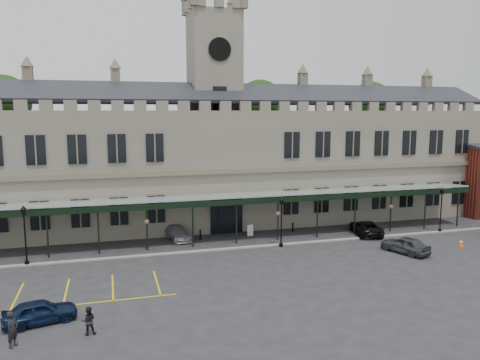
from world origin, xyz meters
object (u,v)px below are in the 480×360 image
object	(u,v)px
car_taxi	(177,233)
person_b	(88,321)
lamp_post_mid	(281,217)
car_van	(366,228)
lamp_post_right	(441,206)
car_right_a	(405,245)
lamp_post_left	(25,230)
car_left_a	(40,312)
clock_tower	(214,100)
traffic_cone	(461,243)
sign_board	(250,230)
person_a	(12,329)
station_building	(215,163)

from	to	relation	value
car_taxi	person_b	xyz separation A→B (m)	(-7.30, -17.77, 0.15)
lamp_post_mid	car_van	bearing A→B (deg)	10.52
lamp_post_right	car_right_a	size ratio (longest dim) A/B	1.08
lamp_post_left	person_b	distance (m)	14.43
lamp_post_right	person_b	bearing A→B (deg)	-157.96
car_van	car_left_a	bearing A→B (deg)	36.39
clock_tower	car_left_a	size ratio (longest dim) A/B	6.22
lamp_post_mid	car_taxi	bearing A→B (deg)	149.79
lamp_post_mid	car_right_a	distance (m)	10.72
traffic_cone	person_b	world-z (taller)	person_b
clock_tower	sign_board	size ratio (longest dim) A/B	22.72
car_right_a	lamp_post_left	bearing A→B (deg)	-30.27
sign_board	lamp_post_mid	bearing A→B (deg)	-82.97
sign_board	person_b	distance (m)	22.25
clock_tower	person_a	distance (m)	31.39
car_right_a	person_b	world-z (taller)	person_b
lamp_post_mid	person_b	size ratio (longest dim) A/B	2.90
car_left_a	car_van	world-z (taller)	car_left_a
person_a	person_b	size ratio (longest dim) A/B	1.22
person_a	car_right_a	bearing A→B (deg)	-46.15
car_left_a	car_right_a	size ratio (longest dim) A/B	0.95
lamp_post_mid	car_left_a	distance (m)	21.44
station_building	sign_board	world-z (taller)	station_building
station_building	person_a	size ratio (longest dim) A/B	31.55
car_left_a	person_b	xyz separation A→B (m)	(2.70, -2.20, 0.10)
station_building	sign_board	xyz separation A→B (m)	(1.96, -6.59, -5.93)
clock_tower	car_van	size ratio (longest dim) A/B	5.09
lamp_post_left	clock_tower	bearing A→B (deg)	30.92
lamp_post_left	lamp_post_right	distance (m)	37.96
person_a	car_left_a	bearing A→B (deg)	7.18
car_van	person_b	bearing A→B (deg)	42.48
clock_tower	sign_board	bearing A→B (deg)	-73.67
lamp_post_left	car_taxi	distance (m)	13.34
person_b	lamp_post_left	bearing A→B (deg)	-70.53
car_left_a	person_a	world-z (taller)	person_a
lamp_post_mid	car_taxi	size ratio (longest dim) A/B	1.04
lamp_post_right	lamp_post_mid	bearing A→B (deg)	-178.31
clock_tower	lamp_post_right	xyz separation A→B (m)	(20.57, -10.45, -10.41)
sign_board	car_taxi	size ratio (longest dim) A/B	0.25
car_left_a	person_b	distance (m)	3.48
lamp_post_mid	car_van	xyz separation A→B (m)	(9.48, 1.76, -2.01)
clock_tower	person_b	size ratio (longest dim) A/B	15.90
station_building	lamp_post_right	world-z (taller)	station_building
station_building	lamp_post_left	bearing A→B (deg)	-149.29
sign_board	car_left_a	bearing A→B (deg)	-151.78
traffic_cone	car_left_a	distance (m)	34.55
person_a	person_b	bearing A→B (deg)	-56.70
car_right_a	person_a	distance (m)	30.19
lamp_post_right	person_a	bearing A→B (deg)	-159.45
clock_tower	car_left_a	bearing A→B (deg)	-124.82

